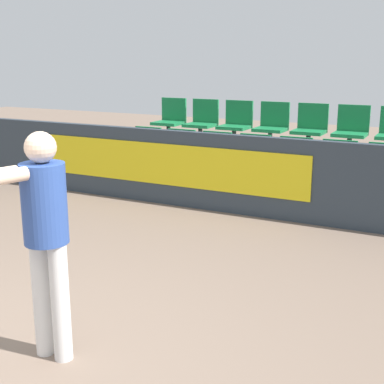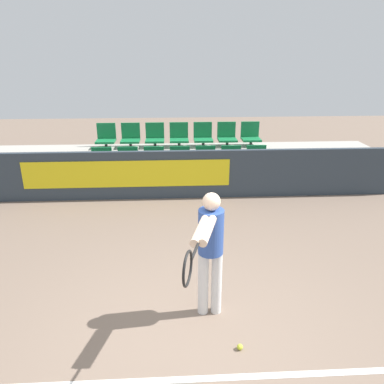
% 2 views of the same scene
% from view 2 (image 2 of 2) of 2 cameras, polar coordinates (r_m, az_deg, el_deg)
% --- Properties ---
extents(ground_plane, '(30.00, 30.00, 0.00)m').
position_cam_2_polar(ground_plane, '(4.60, -0.03, -21.80)').
color(ground_plane, '#7A6656').
extents(court_baseline, '(6.24, 0.08, 0.01)m').
position_cam_2_polar(court_baseline, '(4.23, 0.41, -26.60)').
color(court_baseline, white).
rests_on(court_baseline, ground).
extents(barrier_wall, '(10.06, 0.14, 1.08)m').
position_cam_2_polar(barrier_wall, '(8.25, -1.97, 2.69)').
color(barrier_wall, '#2D3842').
rests_on(barrier_wall, ground).
extents(bleacher_tier_front, '(9.66, 0.86, 0.41)m').
position_cam_2_polar(bleacher_tier_front, '(8.85, -1.78, 1.65)').
color(bleacher_tier_front, '#ADA89E').
rests_on(bleacher_tier_front, ground).
extents(bleacher_tier_middle, '(9.66, 0.86, 0.81)m').
position_cam_2_polar(bleacher_tier_middle, '(9.61, -1.92, 4.49)').
color(bleacher_tier_middle, '#ADA89E').
rests_on(bleacher_tier_middle, ground).
extents(stadium_chair_0, '(0.47, 0.45, 0.59)m').
position_cam_2_polar(stadium_chair_0, '(8.98, -13.62, 4.40)').
color(stadium_chair_0, '#333333').
rests_on(stadium_chair_0, bleacher_tier_front).
extents(stadium_chair_1, '(0.47, 0.45, 0.59)m').
position_cam_2_polar(stadium_chair_1, '(8.89, -9.74, 4.53)').
color(stadium_chair_1, '#333333').
rests_on(stadium_chair_1, bleacher_tier_front).
extents(stadium_chair_2, '(0.47, 0.45, 0.59)m').
position_cam_2_polar(stadium_chair_2, '(8.84, -5.80, 4.63)').
color(stadium_chair_2, '#333333').
rests_on(stadium_chair_2, bleacher_tier_front).
extents(stadium_chair_3, '(0.47, 0.45, 0.59)m').
position_cam_2_polar(stadium_chair_3, '(8.83, -1.83, 4.71)').
color(stadium_chair_3, '#333333').
rests_on(stadium_chair_3, bleacher_tier_front).
extents(stadium_chair_4, '(0.47, 0.45, 0.59)m').
position_cam_2_polar(stadium_chair_4, '(8.86, 2.13, 4.77)').
color(stadium_chair_4, '#333333').
rests_on(stadium_chair_4, bleacher_tier_front).
extents(stadium_chair_5, '(0.47, 0.45, 0.59)m').
position_cam_2_polar(stadium_chair_5, '(8.94, 6.04, 4.81)').
color(stadium_chair_5, '#333333').
rests_on(stadium_chair_5, bleacher_tier_front).
extents(stadium_chair_6, '(0.47, 0.45, 0.59)m').
position_cam_2_polar(stadium_chair_6, '(9.05, 9.86, 4.82)').
color(stadium_chair_6, '#333333').
rests_on(stadium_chair_6, bleacher_tier_front).
extents(stadium_chair_7, '(0.47, 0.45, 0.59)m').
position_cam_2_polar(stadium_chair_7, '(9.70, -12.97, 8.15)').
color(stadium_chair_7, '#333333').
rests_on(stadium_chair_7, bleacher_tier_middle).
extents(stadium_chair_8, '(0.47, 0.45, 0.59)m').
position_cam_2_polar(stadium_chair_8, '(9.62, -9.35, 8.30)').
color(stadium_chair_8, '#333333').
rests_on(stadium_chair_8, bleacher_tier_middle).
extents(stadium_chair_9, '(0.47, 0.45, 0.59)m').
position_cam_2_polar(stadium_chair_9, '(9.57, -5.68, 8.41)').
color(stadium_chair_9, '#333333').
rests_on(stadium_chair_9, bleacher_tier_middle).
extents(stadium_chair_10, '(0.47, 0.45, 0.59)m').
position_cam_2_polar(stadium_chair_10, '(9.56, -1.99, 8.49)').
color(stadium_chair_10, '#333333').
rests_on(stadium_chair_10, bleacher_tier_middle).
extents(stadium_chair_11, '(0.47, 0.45, 0.59)m').
position_cam_2_polar(stadium_chair_11, '(9.59, 1.69, 8.53)').
color(stadium_chair_11, '#333333').
rests_on(stadium_chair_11, bleacher_tier_middle).
extents(stadium_chair_12, '(0.47, 0.45, 0.59)m').
position_cam_2_polar(stadium_chair_12, '(9.66, 5.34, 8.54)').
color(stadium_chair_12, '#333333').
rests_on(stadium_chair_12, bleacher_tier_middle).
extents(stadium_chair_13, '(0.47, 0.45, 0.59)m').
position_cam_2_polar(stadium_chair_13, '(9.77, 8.92, 8.52)').
color(stadium_chair_13, '#333333').
rests_on(stadium_chair_13, bleacher_tier_middle).
extents(tennis_player, '(0.53, 1.45, 1.62)m').
position_cam_2_polar(tennis_player, '(4.39, 2.69, -8.13)').
color(tennis_player, silver).
rests_on(tennis_player, ground).
extents(tennis_ball, '(0.07, 0.07, 0.07)m').
position_cam_2_polar(tennis_ball, '(4.52, 7.32, -22.38)').
color(tennis_ball, '#CCDB33').
rests_on(tennis_ball, ground).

